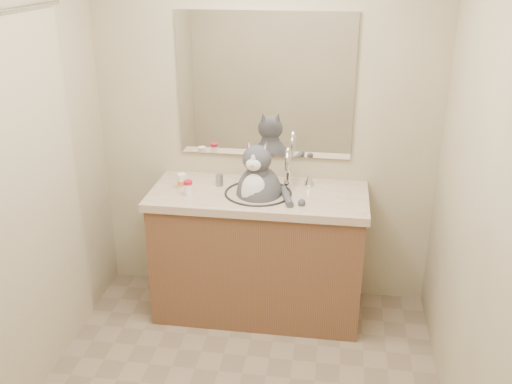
% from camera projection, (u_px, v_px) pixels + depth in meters
% --- Properties ---
extents(room, '(2.22, 2.52, 2.42)m').
position_uv_depth(room, '(227.00, 203.00, 2.49)').
color(room, gray).
rests_on(room, ground).
extents(vanity, '(1.34, 0.59, 1.12)m').
position_uv_depth(vanity, '(259.00, 250.00, 3.67)').
color(vanity, brown).
rests_on(vanity, ground).
extents(mirror, '(1.10, 0.02, 0.90)m').
position_uv_depth(mirror, '(265.00, 86.00, 3.53)').
color(mirror, white).
rests_on(mirror, room).
extents(shower_curtain, '(0.02, 1.30, 1.93)m').
position_uv_depth(shower_curtain, '(22.00, 213.00, 2.79)').
color(shower_curtain, beige).
rests_on(shower_curtain, ground).
extents(cat, '(0.39, 0.37, 0.56)m').
position_uv_depth(cat, '(259.00, 191.00, 3.47)').
color(cat, '#444449').
rests_on(cat, vanity).
extents(pill_bottle_redcap, '(0.07, 0.07, 0.09)m').
position_uv_depth(pill_bottle_redcap, '(188.00, 188.00, 3.45)').
color(pill_bottle_redcap, white).
rests_on(pill_bottle_redcap, vanity).
extents(pill_bottle_orange, '(0.06, 0.06, 0.10)m').
position_uv_depth(pill_bottle_orange, '(182.00, 182.00, 3.55)').
color(pill_bottle_orange, white).
rests_on(pill_bottle_orange, vanity).
extents(grey_canister, '(0.06, 0.06, 0.08)m').
position_uv_depth(grey_canister, '(219.00, 180.00, 3.59)').
color(grey_canister, slate).
rests_on(grey_canister, vanity).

